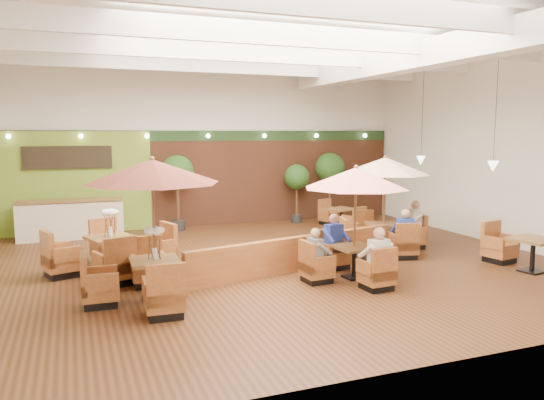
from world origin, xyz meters
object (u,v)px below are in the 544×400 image
table_1 (353,197)px  table_4 (533,256)px  table_2 (385,186)px  diner_3 (404,229)px  table_3 (111,253)px  booth_divider (298,254)px  diner_4 (413,220)px  topiary_2 (330,170)px  table_0 (149,199)px  diner_2 (317,249)px  service_counter (71,219)px  table_5 (341,219)px  topiary_0 (177,175)px  diner_0 (377,252)px  topiary_1 (297,179)px  diner_1 (335,236)px

table_1 → table_4: bearing=-17.7°
table_2 → diner_3: 1.37m
diner_3 → table_3: bearing=-178.6°
booth_divider → diner_4: (3.93, 1.09, 0.38)m
table_4 → topiary_2: (-1.04, 8.07, 1.44)m
table_0 → table_2: bearing=19.9°
diner_2 → table_3: bearing=-129.8°
diner_2 → diner_3: 3.23m
table_4 → diner_2: diner_2 is taller
service_counter → diner_4: bearing=-28.4°
service_counter → table_1: 9.01m
table_0 → table_5: table_0 is taller
topiary_0 → table_3: bearing=-117.5°
table_1 → diner_2: bearing=176.0°
table_4 → diner_4: diner_4 is taller
service_counter → diner_0: 9.67m
table_1 → diner_4: 3.89m
diner_2 → table_1: bearing=81.1°
table_0 → diner_0: size_ratio=3.28×
table_5 → topiary_1: (-0.91, 1.61, 1.20)m
diner_4 → table_3: bearing=101.1°
table_2 → diner_1: bearing=-135.2°
table_5 → diner_1: (-2.61, -4.56, 0.44)m
table_1 → table_2: bearing=40.6°
topiary_2 → diner_4: size_ratio=2.86×
diner_1 → diner_4: diner_4 is taller
service_counter → topiary_0: topiary_0 is taller
table_0 → table_1: table_0 is taller
service_counter → booth_divider: (4.87, -5.84, -0.19)m
table_3 → topiary_2: size_ratio=1.22×
table_1 → table_5: 6.25m
service_counter → diner_3: diner_3 is taller
table_3 → table_4: (8.96, -3.41, -0.07)m
service_counter → table_1: size_ratio=1.21×
table_4 → table_5: bearing=92.4°
table_1 → topiary_2: table_1 is taller
diner_0 → diner_4: diner_4 is taller
service_counter → diner_2: service_counter is taller
diner_4 → diner_3: bearing=148.1°
topiary_2 → diner_4: bearing=-89.6°
diner_1 → diner_2: (-0.90, -0.90, -0.04)m
service_counter → topiary_1: 7.52m
diner_4 → topiary_0: bearing=61.3°
diner_0 → diner_2: diner_0 is taller
topiary_2 → booth_divider: bearing=-122.8°
booth_divider → topiary_0: (-1.60, 6.04, 1.42)m
booth_divider → diner_3: (2.99, 0.15, 0.36)m
diner_0 → table_1: bearing=88.3°
service_counter → diner_2: size_ratio=4.22×
table_4 → table_5: size_ratio=1.13×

